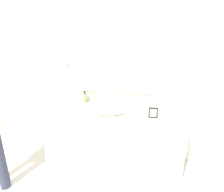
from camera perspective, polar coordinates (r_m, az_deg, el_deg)
name	(u,v)px	position (r m, az deg, el deg)	size (l,w,h in m)	color
ground_plane	(110,181)	(2.90, -0.59, -23.05)	(14.00, 14.00, 0.00)	silver
wall_back	(117,76)	(2.85, 1.56, 5.63)	(8.00, 0.18, 2.55)	white
vanity_counter	(114,139)	(2.88, 0.52, -12.18)	(1.89, 0.59, 0.89)	beige
sink_basin	(107,109)	(2.66, -1.36, -3.76)	(0.53, 0.42, 0.21)	silver
soap_bottle	(85,98)	(2.94, -7.75, -0.52)	(0.06, 0.06, 0.18)	#709966
appliance_box	(163,107)	(2.73, 14.44, -2.97)	(0.19, 0.13, 0.11)	#BCBCC1
picture_frame	(153,113)	(2.48, 11.66, -4.71)	(0.11, 0.01, 0.14)	black
hand_towel_near_sink	(68,106)	(2.80, -12.41, -2.85)	(0.17, 0.11, 0.05)	white
hand_towel_far_corner	(145,110)	(2.65, 9.40, -4.08)	(0.20, 0.13, 0.04)	white
metal_tray	(166,116)	(2.58, 15.20, -5.63)	(0.14, 0.11, 0.01)	silver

